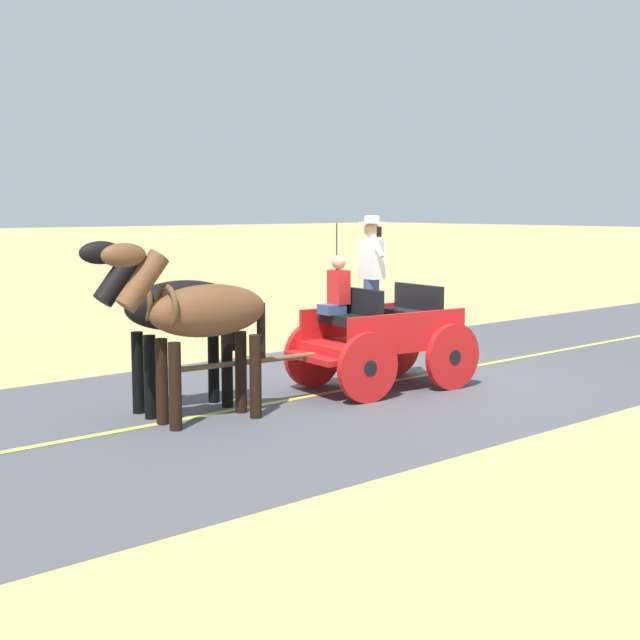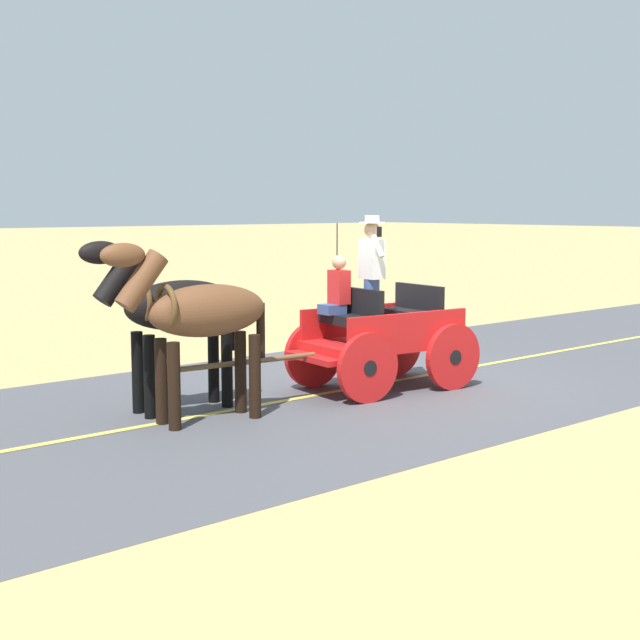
{
  "view_description": "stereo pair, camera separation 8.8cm",
  "coord_description": "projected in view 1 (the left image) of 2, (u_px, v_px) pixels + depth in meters",
  "views": [
    {
      "loc": [
        -9.22,
        9.52,
        2.62
      ],
      "look_at": [
        -0.24,
        1.7,
        1.1
      ],
      "focal_mm": 49.95,
      "sensor_mm": 36.0,
      "label": 1
    },
    {
      "loc": [
        -9.27,
        9.46,
        2.62
      ],
      "look_at": [
        -0.24,
        1.7,
        1.1
      ],
      "focal_mm": 49.95,
      "sensor_mm": 36.0,
      "label": 2
    }
  ],
  "objects": [
    {
      "name": "ground_plane",
      "position": [
        394.0,
        381.0,
        13.43
      ],
      "size": [
        200.0,
        200.0,
        0.0
      ],
      "primitive_type": "plane",
      "color": "tan"
    },
    {
      "name": "road_centre_stripe",
      "position": [
        394.0,
        381.0,
        13.43
      ],
      "size": [
        0.12,
        160.0,
        0.0
      ],
      "primitive_type": "cube",
      "color": "#DBCC4C",
      "rests_on": "road_surface"
    },
    {
      "name": "horse_near_side",
      "position": [
        200.0,
        315.0,
        10.7
      ],
      "size": [
        0.73,
        2.14,
        2.21
      ],
      "color": "brown",
      "rests_on": "ground"
    },
    {
      "name": "road_surface",
      "position": [
        394.0,
        381.0,
        13.43
      ],
      "size": [
        6.59,
        160.0,
        0.01
      ],
      "primitive_type": "cube",
      "color": "#4C4C51",
      "rests_on": "ground"
    },
    {
      "name": "horse_drawn_carriage",
      "position": [
        378.0,
        333.0,
        12.77
      ],
      "size": [
        1.67,
        4.52,
        2.5
      ],
      "color": "red",
      "rests_on": "ground"
    },
    {
      "name": "horse_off_side",
      "position": [
        174.0,
        309.0,
        11.29
      ],
      "size": [
        0.7,
        2.14,
        2.21
      ],
      "color": "black",
      "rests_on": "ground"
    }
  ]
}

